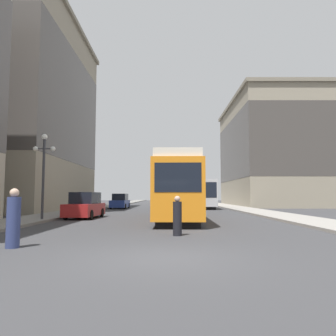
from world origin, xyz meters
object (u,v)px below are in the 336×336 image
(pedestrian_crossing_far, at_px, (176,217))
(streetcar, at_px, (175,188))
(lamp_post_left_near, at_px, (42,162))
(parked_car_left_mid, at_px, (119,202))
(transit_bus, at_px, (201,193))
(pedestrian_crossing_near, at_px, (11,220))
(parked_car_left_near, at_px, (83,206))

(pedestrian_crossing_far, bearing_deg, streetcar, -153.84)
(lamp_post_left_near, bearing_deg, parked_car_left_mid, 84.51)
(transit_bus, relative_size, parked_car_left_mid, 2.37)
(lamp_post_left_near, bearing_deg, pedestrian_crossing_near, -73.28)
(transit_bus, xyz_separation_m, lamp_post_left_near, (-12.10, -20.98, 1.70))
(parked_car_left_mid, relative_size, pedestrian_crossing_near, 2.62)
(pedestrian_crossing_near, distance_m, pedestrian_crossing_far, 5.92)
(lamp_post_left_near, bearing_deg, parked_car_left_near, 56.83)
(transit_bus, height_order, pedestrian_crossing_far, transit_bus)
(streetcar, xyz_separation_m, lamp_post_left_near, (-8.39, -2.00, 1.55))
(streetcar, height_order, transit_bus, streetcar)
(parked_car_left_mid, bearing_deg, streetcar, -68.38)
(streetcar, relative_size, transit_bus, 1.25)
(pedestrian_crossing_far, relative_size, lamp_post_left_near, 0.30)
(pedestrian_crossing_far, bearing_deg, transit_bus, -160.32)
(parked_car_left_mid, distance_m, pedestrian_crossing_near, 29.94)
(parked_car_left_mid, relative_size, pedestrian_crossing_far, 3.01)
(streetcar, bearing_deg, lamp_post_left_near, -165.38)
(parked_car_left_near, height_order, pedestrian_crossing_near, parked_car_left_near)
(parked_car_left_near, relative_size, pedestrian_crossing_far, 2.95)
(lamp_post_left_near, bearing_deg, streetcar, 13.38)
(transit_bus, distance_m, pedestrian_crossing_near, 32.44)
(parked_car_left_near, height_order, lamp_post_left_near, lamp_post_left_near)
(transit_bus, distance_m, lamp_post_left_near, 24.28)
(parked_car_left_near, distance_m, parked_car_left_mid, 16.86)
(pedestrian_crossing_far, bearing_deg, lamp_post_left_near, -103.57)
(parked_car_left_near, distance_m, lamp_post_left_near, 4.47)
(streetcar, xyz_separation_m, pedestrian_crossing_near, (-5.34, -12.15, -1.26))
(parked_car_left_near, bearing_deg, lamp_post_left_near, -120.23)
(parked_car_left_mid, bearing_deg, pedestrian_crossing_far, -75.38)
(streetcar, xyz_separation_m, parked_car_left_mid, (-6.49, 17.77, -1.26))
(transit_bus, bearing_deg, lamp_post_left_near, -118.57)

